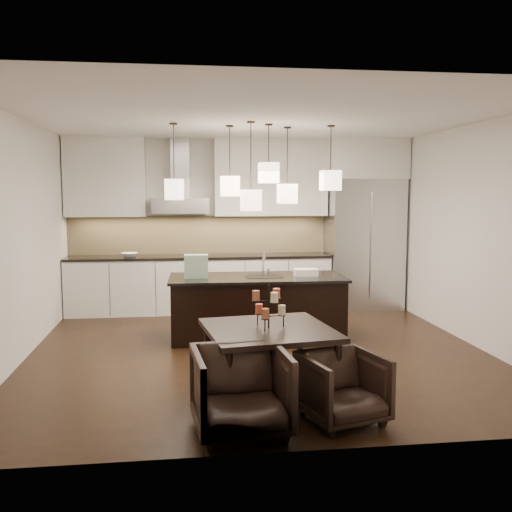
{
  "coord_description": "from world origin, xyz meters",
  "views": [
    {
      "loc": [
        -0.91,
        -6.77,
        1.94
      ],
      "look_at": [
        0.0,
        0.2,
        1.15
      ],
      "focal_mm": 40.0,
      "sensor_mm": 36.0,
      "label": 1
    }
  ],
  "objects": [
    {
      "name": "food_container",
      "position": [
        0.73,
        0.64,
        0.87
      ],
      "size": [
        0.31,
        0.22,
        0.09
      ],
      "primitive_type": "cube",
      "rotation": [
        0.0,
        0.0,
        -0.03
      ],
      "color": "silver",
      "rests_on": "island_top"
    },
    {
      "name": "hood_chimney",
      "position": [
        -0.93,
        2.59,
        2.32
      ],
      "size": [
        0.3,
        0.28,
        0.96
      ],
      "primitive_type": "cube",
      "color": "#B7B7BA",
      "rests_on": "hood_canopy"
    },
    {
      "name": "armchair_right",
      "position": [
        0.42,
        -2.24,
        0.3
      ],
      "size": [
        0.78,
        0.8,
        0.59
      ],
      "primitive_type": "imported",
      "rotation": [
        0.0,
        0.0,
        0.27
      ],
      "color": "black",
      "rests_on": "floor"
    },
    {
      "name": "armchair_left",
      "position": [
        -0.46,
        -2.36,
        0.35
      ],
      "size": [
        0.81,
        0.83,
        0.7
      ],
      "primitive_type": "imported",
      "rotation": [
        0.0,
        0.0,
        0.09
      ],
      "color": "black",
      "rests_on": "floor"
    },
    {
      "name": "dining_table",
      "position": [
        -0.12,
        -1.63,
        0.34
      ],
      "size": [
        1.28,
        1.28,
        0.68
      ],
      "primitive_type": null,
      "rotation": [
        0.0,
        0.0,
        0.13
      ],
      "color": "black",
      "rests_on": "floor"
    },
    {
      "name": "pendant_e",
      "position": [
        1.03,
        0.56,
        2.09
      ],
      "size": [
        0.24,
        0.24,
        0.26
      ],
      "primitive_type": "cube",
      "color": "#F5DEC1",
      "rests_on": "ceiling"
    },
    {
      "name": "island_body",
      "position": [
        0.07,
        0.65,
        0.4
      ],
      "size": [
        2.27,
        0.96,
        0.79
      ],
      "primitive_type": "cube",
      "rotation": [
        0.0,
        0.0,
        -0.03
      ],
      "color": "black",
      "rests_on": "floor"
    },
    {
      "name": "pendant_a",
      "position": [
        -1.0,
        0.56,
        1.97
      ],
      "size": [
        0.24,
        0.24,
        0.26
      ],
      "primitive_type": "cube",
      "color": "#F5DEC1",
      "rests_on": "ceiling"
    },
    {
      "name": "candelabra",
      "position": [
        -0.12,
        -1.63,
        0.88
      ],
      "size": [
        0.37,
        0.37,
        0.4
      ],
      "primitive_type": null,
      "rotation": [
        0.0,
        0.0,
        0.13
      ],
      "color": "black",
      "rests_on": "dining_table"
    },
    {
      "name": "wall_right",
      "position": [
        2.76,
        0.0,
        1.4
      ],
      "size": [
        0.02,
        5.5,
        2.8
      ],
      "primitive_type": "cube",
      "color": "silver",
      "rests_on": "ground"
    },
    {
      "name": "countertop",
      "position": [
        -0.62,
        2.43,
        0.9
      ],
      "size": [
        4.21,
        0.66,
        0.04
      ],
      "primitive_type": "cube",
      "color": "black",
      "rests_on": "lower_cabinets"
    },
    {
      "name": "fruit_bowl",
      "position": [
        -1.73,
        2.38,
        0.95
      ],
      "size": [
        0.27,
        0.27,
        0.06
      ],
      "primitive_type": "imported",
      "rotation": [
        0.0,
        0.0,
        -0.03
      ],
      "color": "silver",
      "rests_on": "countertop"
    },
    {
      "name": "candle_c",
      "position": [
        -0.17,
        -1.74,
        0.84
      ],
      "size": [
        0.08,
        0.08,
        0.09
      ],
      "primitive_type": "cylinder",
      "rotation": [
        0.0,
        0.0,
        0.13
      ],
      "color": "#974D2F",
      "rests_on": "candelabra"
    },
    {
      "name": "refrigerator",
      "position": [
        2.1,
        2.38,
        1.07
      ],
      "size": [
        1.2,
        0.72,
        2.15
      ],
      "primitive_type": "cube",
      "color": "#B7B7BA",
      "rests_on": "floor"
    },
    {
      "name": "floor",
      "position": [
        0.0,
        0.0,
        -0.01
      ],
      "size": [
        5.5,
        5.5,
        0.02
      ],
      "primitive_type": "cube",
      "color": "black",
      "rests_on": "ground"
    },
    {
      "name": "ceiling",
      "position": [
        0.0,
        0.0,
        2.81
      ],
      "size": [
        5.5,
        5.5,
        0.02
      ],
      "primitive_type": "cube",
      "color": "white",
      "rests_on": "wall_back"
    },
    {
      "name": "wall_front",
      "position": [
        0.0,
        -2.76,
        1.4
      ],
      "size": [
        5.5,
        0.02,
        2.8
      ],
      "primitive_type": "cube",
      "color": "silver",
      "rests_on": "ground"
    },
    {
      "name": "candle_a",
      "position": [
        0.01,
        -1.61,
        0.84
      ],
      "size": [
        0.08,
        0.08,
        0.09
      ],
      "primitive_type": "cylinder",
      "rotation": [
        0.0,
        0.0,
        0.13
      ],
      "color": "beige",
      "rests_on": "candelabra"
    },
    {
      "name": "upper_cab_right",
      "position": [
        0.55,
        2.57,
        2.17
      ],
      "size": [
        1.85,
        0.35,
        1.25
      ],
      "primitive_type": "cube",
      "color": "silver",
      "rests_on": "wall_back"
    },
    {
      "name": "candle_e",
      "position": [
        -0.24,
        -1.63,
        0.99
      ],
      "size": [
        0.08,
        0.08,
        0.09
      ],
      "primitive_type": "cylinder",
      "rotation": [
        0.0,
        0.0,
        0.13
      ],
      "color": "#974D2F",
      "rests_on": "candelabra"
    },
    {
      "name": "pendant_f",
      "position": [
        -0.05,
        0.28,
        1.84
      ],
      "size": [
        0.24,
        0.24,
        0.26
      ],
      "primitive_type": "cube",
      "color": "#F5DEC1",
      "rests_on": "ceiling"
    },
    {
      "name": "pendant_d",
      "position": [
        0.5,
        0.81,
        1.92
      ],
      "size": [
        0.24,
        0.24,
        0.26
      ],
      "primitive_type": "cube",
      "color": "#F5DEC1",
      "rests_on": "ceiling"
    },
    {
      "name": "candle_f",
      "position": [
        -0.09,
        -1.74,
        0.99
      ],
      "size": [
        0.08,
        0.08,
        0.09
      ],
      "primitive_type": "cylinder",
      "rotation": [
        0.0,
        0.0,
        0.13
      ],
      "color": "beige",
      "rests_on": "candelabra"
    },
    {
      "name": "pendant_c",
      "position": [
        0.2,
        0.5,
        2.18
      ],
      "size": [
        0.24,
        0.24,
        0.26
      ],
      "primitive_type": "cube",
      "color": "#F5DEC1",
      "rests_on": "ceiling"
    },
    {
      "name": "hood_canopy",
      "position": [
        -0.93,
        2.48,
        1.72
      ],
      "size": [
        0.9,
        0.52,
        0.24
      ],
      "primitive_type": "cube",
      "color": "#B7B7BA",
      "rests_on": "wall_back"
    },
    {
      "name": "island_top",
      "position": [
        0.07,
        0.65,
        0.81
      ],
      "size": [
        2.34,
        1.04,
        0.04
      ],
      "primitive_type": "cube",
      "rotation": [
        0.0,
        0.0,
        -0.03
      ],
      "color": "black",
      "rests_on": "island_body"
    },
    {
      "name": "candle_d",
      "position": [
        -0.03,
        -1.53,
        0.99
      ],
      "size": [
        0.08,
        0.08,
        0.09
      ],
      "primitive_type": "cylinder",
      "rotation": [
        0.0,
        0.0,
        0.13
      ],
      "color": "#C4452B",
      "rests_on": "candelabra"
    },
    {
      "name": "lower_cabinets",
      "position": [
        -0.62,
        2.43,
        0.44
      ],
      "size": [
        4.21,
        0.62,
        0.88
      ],
      "primitive_type": "cube",
      "color": "silver",
      "rests_on": "floor"
    },
    {
      "name": "wall_left",
      "position": [
        -2.76,
        0.0,
        1.4
      ],
      "size": [
        0.02,
        5.5,
        2.8
      ],
      "primitive_type": "cube",
      "color": "silver",
      "rests_on": "ground"
    },
    {
      "name": "wall_back",
      "position": [
        0.0,
        2.76,
        1.4
      ],
      "size": [
        5.5,
        0.02,
        2.8
      ],
      "primitive_type": "cube",
      "color": "silver",
      "rests_on": "ground"
    },
    {
      "name": "faucet",
      "position": [
        0.17,
        0.73,
        1.0
      ],
      "size": [
        0.1,
        0.22,
        0.34
      ],
      "primitive_type": null,
      "rotation": [
        0.0,
        0.0,
        -0.03
      ],
      "color": "silver",
      "rests_on": "island_top"
    },
    {
      "name": "backsplash",
      "position": [
        -0.62,
        2.73,
        1.24
      ],
      "size": [
        4.21,
        0.02,
        0.63
      ],
      "primitive_type": "cube",
      "color": "tan",
      "rests_on": "countertop"
    },
    {
      "name": "candle_b",
      "position": [
        -0.2,
        -1.53,
        0.84
      ],
      "size": [
        0.08,
        0.08,
        0.09
      ],
      "primitive_type": "cylinder",
      "rotation": [
        0.0,
        0.0,
        0.13
      ],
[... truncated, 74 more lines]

